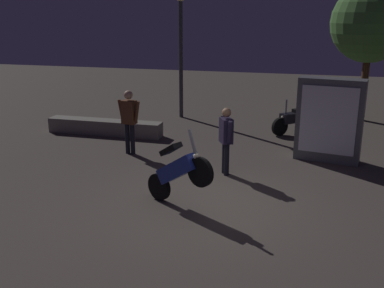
{
  "coord_description": "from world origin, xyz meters",
  "views": [
    {
      "loc": [
        1.78,
        -7.93,
        3.68
      ],
      "look_at": [
        -0.53,
        0.81,
        1.0
      ],
      "focal_mm": 42.1,
      "sensor_mm": 36.0,
      "label": 1
    }
  ],
  "objects_px": {
    "motorcycle_black_parked_left": "(294,120)",
    "streetlamp_far": "(181,37)",
    "person_rider_beside": "(226,136)",
    "person_bystander_far": "(129,116)",
    "kiosk_billboard": "(329,120)",
    "motorcycle_blue_foreground": "(178,171)"
  },
  "relations": [
    {
      "from": "person_bystander_far",
      "to": "motorcycle_blue_foreground",
      "type": "bearing_deg",
      "value": 46.54
    },
    {
      "from": "motorcycle_black_parked_left",
      "to": "person_rider_beside",
      "type": "relative_size",
      "value": 0.81
    },
    {
      "from": "streetlamp_far",
      "to": "kiosk_billboard",
      "type": "height_order",
      "value": "streetlamp_far"
    },
    {
      "from": "motorcycle_blue_foreground",
      "to": "motorcycle_black_parked_left",
      "type": "distance_m",
      "value": 6.5
    },
    {
      "from": "motorcycle_blue_foreground",
      "to": "person_bystander_far",
      "type": "xyz_separation_m",
      "value": [
        -2.22,
        2.96,
        0.28
      ]
    },
    {
      "from": "person_rider_beside",
      "to": "kiosk_billboard",
      "type": "xyz_separation_m",
      "value": [
        2.31,
        1.68,
        0.12
      ]
    },
    {
      "from": "motorcycle_black_parked_left",
      "to": "streetlamp_far",
      "type": "relative_size",
      "value": 0.29
    },
    {
      "from": "person_rider_beside",
      "to": "person_bystander_far",
      "type": "xyz_separation_m",
      "value": [
        -2.75,
        0.9,
        0.09
      ]
    },
    {
      "from": "person_rider_beside",
      "to": "kiosk_billboard",
      "type": "bearing_deg",
      "value": 7.3
    },
    {
      "from": "motorcycle_blue_foreground",
      "to": "streetlamp_far",
      "type": "relative_size",
      "value": 0.38
    },
    {
      "from": "motorcycle_blue_foreground",
      "to": "person_bystander_far",
      "type": "height_order",
      "value": "person_bystander_far"
    },
    {
      "from": "motorcycle_black_parked_left",
      "to": "kiosk_billboard",
      "type": "height_order",
      "value": "kiosk_billboard"
    },
    {
      "from": "motorcycle_blue_foreground",
      "to": "motorcycle_black_parked_left",
      "type": "relative_size",
      "value": 1.28
    },
    {
      "from": "motorcycle_black_parked_left",
      "to": "streetlamp_far",
      "type": "distance_m",
      "value": 4.83
    },
    {
      "from": "person_rider_beside",
      "to": "person_bystander_far",
      "type": "relative_size",
      "value": 0.93
    },
    {
      "from": "motorcycle_blue_foreground",
      "to": "motorcycle_black_parked_left",
      "type": "height_order",
      "value": "motorcycle_blue_foreground"
    },
    {
      "from": "motorcycle_blue_foreground",
      "to": "person_rider_beside",
      "type": "bearing_deg",
      "value": 102.98
    },
    {
      "from": "person_bystander_far",
      "to": "kiosk_billboard",
      "type": "bearing_deg",
      "value": 108.39
    },
    {
      "from": "motorcycle_black_parked_left",
      "to": "person_rider_beside",
      "type": "xyz_separation_m",
      "value": [
        -1.38,
        -4.15,
        0.5
      ]
    },
    {
      "from": "motorcycle_black_parked_left",
      "to": "streetlamp_far",
      "type": "height_order",
      "value": "streetlamp_far"
    },
    {
      "from": "motorcycle_black_parked_left",
      "to": "person_bystander_far",
      "type": "xyz_separation_m",
      "value": [
        -4.13,
        -3.25,
        0.58
      ]
    },
    {
      "from": "streetlamp_far",
      "to": "person_bystander_far",
      "type": "bearing_deg",
      "value": -91.41
    }
  ]
}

